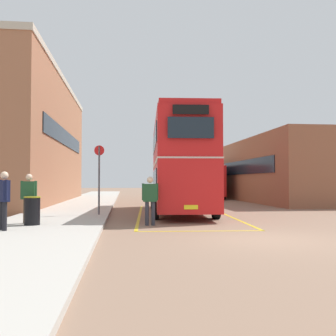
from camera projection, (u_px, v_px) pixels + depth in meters
ground_plane at (184, 206)px, 24.97m from camera, size 135.60×135.60×0.00m
sidewalk_left at (85, 203)px, 26.64m from camera, size 4.00×57.60×0.14m
brick_building_left at (24, 141)px, 28.06m from camera, size 5.96×21.30×8.94m
depot_building_right at (283, 171)px, 30.98m from camera, size 6.48×16.99×4.88m
double_decker_bus at (180, 163)px, 19.68m from camera, size 3.27×10.50×4.75m
single_deck_bus at (207, 181)px, 36.78m from camera, size 3.37×9.45×3.02m
pedestrian_boarding at (150, 197)px, 14.06m from camera, size 0.59×0.27×1.76m
pedestrian_waiting_near at (29, 195)px, 13.46m from camera, size 0.57×0.28×1.71m
pedestrian_waiting_far at (4, 196)px, 11.54m from camera, size 0.47×0.53×1.74m
litter_bin at (32, 211)px, 12.96m from camera, size 0.54×0.54×0.95m
bus_stop_sign at (99, 173)px, 17.06m from camera, size 0.44×0.08×3.03m
bay_marking_yellow at (184, 216)px, 17.67m from camera, size 4.92×12.61×0.01m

